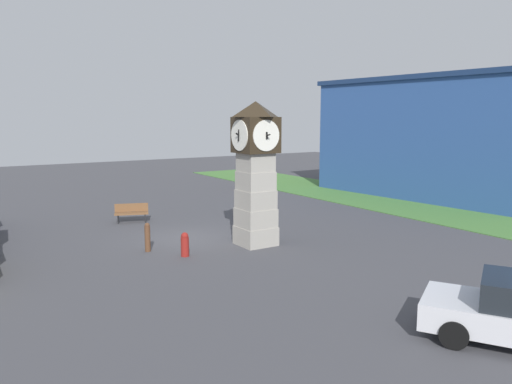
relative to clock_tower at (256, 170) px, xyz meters
name	(u,v)px	position (x,y,z in m)	size (l,w,h in m)	color
ground_plane	(190,238)	(-2.38, -1.78, -3.02)	(77.52, 77.52, 0.00)	#424247
clock_tower	(256,170)	(0.00, 0.00, 0.00)	(1.97, 1.85, 5.68)	#9F9A8F
bollard_near_tower	(148,237)	(-1.35, -4.03, -2.45)	(0.21, 0.21, 1.12)	brown
bollard_mid_row	(185,244)	(0.04, -3.12, -2.56)	(0.30, 0.30, 0.90)	maroon
bench	(132,212)	(-6.92, -2.75, -2.49)	(1.05, 1.68, 0.90)	brown
pedestrian_near_bench	(242,177)	(-13.30, 7.37, -2.09)	(0.35, 0.45, 1.62)	red
warehouse_blue_far	(449,137)	(-4.70, 18.36, 0.79)	(15.36, 11.35, 7.59)	#2D5193
grass_verge_far	(420,207)	(-1.99, 12.43, -3.00)	(46.51, 6.24, 0.04)	#477A38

